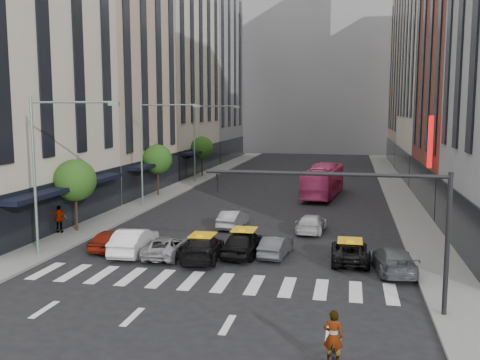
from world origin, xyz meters
The scene contains 33 objects.
ground centered at (0.00, 0.00, 0.00)m, with size 160.00×160.00×0.00m, color black.
sidewalk_left centered at (-11.50, 30.00, 0.07)m, with size 3.00×96.00×0.15m, color slate.
sidewalk_right centered at (11.50, 30.00, 0.07)m, with size 3.00×96.00×0.15m, color slate.
building_left_a centered at (-17.00, 11.00, 14.00)m, with size 8.00×18.00×28.00m, color beige.
building_left_b centered at (-17.00, 28.00, 12.00)m, with size 8.00×16.00×24.00m, color tan.
building_left_c centered at (-17.00, 46.00, 18.00)m, with size 8.00×20.00×36.00m, color beige.
building_left_d centered at (-17.00, 65.00, 15.00)m, with size 8.00×18.00×30.00m, color gray.
building_right_b centered at (17.00, 27.00, 13.00)m, with size 8.00×18.00×26.00m, color brown.
building_right_c centered at (17.00, 46.00, 20.00)m, with size 8.00×20.00×40.00m, color beige.
building_right_d centered at (17.00, 65.00, 14.00)m, with size 8.00×18.00×28.00m, color tan.
building_far centered at (0.00, 85.00, 18.00)m, with size 30.00×10.00×36.00m, color gray.
tree_near centered at (-11.80, 10.00, 3.65)m, with size 2.88×2.88×4.95m.
tree_mid centered at (-11.80, 26.00, 3.65)m, with size 2.88×2.88×4.95m.
tree_far centered at (-11.80, 42.00, 3.65)m, with size 2.88×2.88×4.95m.
streetlamp_near centered at (-10.04, 4.00, 5.90)m, with size 5.38×0.25×9.00m.
streetlamp_mid centered at (-10.04, 20.00, 5.90)m, with size 5.38×0.25×9.00m.
streetlamp_far centered at (-10.04, 36.00, 5.90)m, with size 5.38×0.25×9.00m.
traffic_signal centered at (7.69, -1.00, 4.47)m, with size 10.10×0.20×6.00m.
liberty_sign centered at (12.60, 20.00, 6.00)m, with size 0.30×0.70×4.00m.
car_red centered at (-7.55, 6.23, 0.62)m, with size 1.47×3.67×1.25m, color maroon.
car_white_front centered at (-5.75, 5.64, 0.77)m, with size 1.63×4.69×1.54m, color silver.
car_silver centered at (-3.69, 5.45, 0.60)m, with size 1.99×4.32×1.20m, color #9D9CA1.
taxi_left centered at (-1.46, 5.28, 0.70)m, with size 1.97×4.84×1.40m, color black.
taxi_center centered at (0.68, 6.54, 0.77)m, with size 1.82×4.52×1.54m, color black.
car_grey_mid centered at (2.50, 6.81, 0.61)m, with size 1.30×3.72×1.23m, color #3B3D42.
taxi_right centered at (6.70, 6.44, 0.61)m, with size 2.01×4.35×1.21m, color black.
car_grey_curb centered at (8.90, 4.96, 0.68)m, with size 1.90×4.67×1.36m, color #474C50.
car_row2_left centered at (-1.58, 13.71, 0.65)m, with size 1.37×3.92×1.29m, color gray.
car_row2_right centered at (4.09, 13.39, 0.62)m, with size 1.74×4.27×1.24m, color silver.
bus centered at (4.08, 29.15, 1.52)m, with size 2.56×10.94×3.05m, color #E04180.
motorcycle centered at (6.19, -6.39, 0.44)m, with size 0.58×1.67×0.88m, color black.
rider centered at (6.19, -6.39, 1.76)m, with size 0.65×0.43×1.78m, color gray.
pedestrian_far centered at (-12.60, 9.15, 1.09)m, with size 1.10×0.46×1.88m, color gray.
Camera 1 is at (6.56, -23.16, 8.43)m, focal length 40.00 mm.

